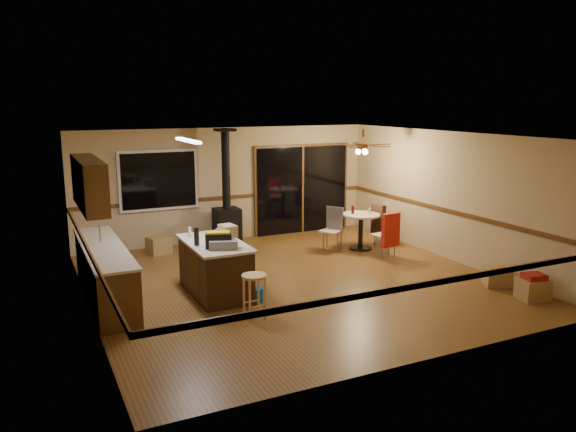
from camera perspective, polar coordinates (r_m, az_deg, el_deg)
floor at (r=10.17m, az=0.74°, el=-6.67°), size 7.00×7.00×0.00m
ceiling at (r=9.67m, az=0.78°, el=8.12°), size 7.00×7.00×0.00m
wall_back at (r=13.02m, az=-6.13°, el=3.22°), size 7.00×0.00×7.00m
wall_front at (r=6.96m, az=13.72°, el=-4.50°), size 7.00×0.00×7.00m
wall_left at (r=8.88m, az=-19.91°, el=-1.39°), size 0.00×7.00×7.00m
wall_right at (r=11.79m, az=16.18°, el=1.94°), size 0.00×7.00×7.00m
chair_rail at (r=9.90m, az=0.75°, el=-1.17°), size 7.00×7.00×0.08m
window at (r=12.50m, az=-13.00°, el=3.56°), size 1.72×0.10×1.32m
sliding_door at (r=13.75m, az=1.45°, el=2.68°), size 2.52×0.10×2.10m
lower_cabinets at (r=9.61m, az=-18.09°, el=-5.67°), size 0.60×3.00×0.86m
countertop at (r=9.49m, az=-18.26°, el=-3.07°), size 0.64×3.04×0.04m
upper_cabinets at (r=9.48m, az=-19.57°, el=3.12°), size 0.35×2.00×0.80m
kitchen_island at (r=9.49m, az=-7.43°, el=-5.26°), size 0.88×1.68×0.90m
wood_stove at (r=12.63m, az=-6.24°, el=0.33°), size 0.55×0.50×2.52m
ceiling_fan at (r=12.07m, az=7.61°, el=6.88°), size 0.24×0.24×0.55m
fluorescent_strip at (r=9.30m, az=-10.13°, el=7.55°), size 0.10×1.20×0.04m
toolbox_grey at (r=8.92m, az=-6.54°, el=-2.88°), size 0.51×0.40×0.14m
toolbox_black at (r=9.00m, az=-7.08°, el=-2.47°), size 0.46×0.34×0.23m
toolbox_yellow_lid at (r=8.97m, az=-7.10°, el=-1.67°), size 0.41×0.30×0.03m
box_on_island at (r=9.65m, az=-6.13°, el=-1.53°), size 0.27×0.35×0.21m
bottle_dark at (r=9.17m, az=-9.28°, el=-2.04°), size 0.11×0.11×0.30m
bottle_pink at (r=9.25m, az=-7.14°, el=-2.04°), size 0.09×0.09×0.24m
bottle_white at (r=9.74m, az=-9.96°, el=-1.64°), size 0.07×0.07×0.17m
bar_stool at (r=8.44m, az=-3.44°, el=-8.17°), size 0.47×0.47×0.68m
blue_bucket at (r=9.17m, az=-3.39°, el=-8.00°), size 0.36×0.36×0.23m
dining_table at (r=12.32m, az=7.40°, el=-0.94°), size 0.82×0.82×0.78m
glass_red at (r=12.26m, az=6.60°, el=0.64°), size 0.08×0.08×0.18m
glass_cream at (r=12.32m, az=8.27°, el=0.52°), size 0.06×0.06×0.12m
chair_left at (r=12.13m, az=4.59°, el=-0.80°), size 0.56×0.55×0.51m
chair_near at (r=11.67m, az=10.30°, el=-1.40°), size 0.49×0.52×0.70m
chair_right at (r=12.64m, az=9.25°, el=-0.36°), size 0.47×0.44×0.70m
box_under_window at (r=12.23m, az=-12.98°, el=-2.91°), size 0.54×0.47×0.36m
box_corner_a at (r=10.08m, az=23.62°, el=-6.82°), size 0.52×0.46×0.34m
box_corner_b at (r=10.56m, az=20.49°, el=-5.76°), size 0.54×0.51×0.34m
box_small_red at (r=10.01m, az=23.72°, el=-5.65°), size 0.39×0.34×0.09m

